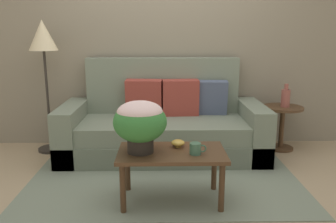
{
  "coord_description": "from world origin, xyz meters",
  "views": [
    {
      "loc": [
        -0.02,
        -3.15,
        1.4
      ],
      "look_at": [
        0.04,
        0.08,
        0.65
      ],
      "focal_mm": 37.08,
      "sensor_mm": 36.0,
      "label": 1
    }
  ],
  "objects_px": {
    "floor_lamp": "(43,46)",
    "snack_bowl": "(178,143)",
    "couch": "(164,126)",
    "side_table": "(282,120)",
    "table_vase": "(286,97)",
    "potted_plant": "(140,121)",
    "coffee_table": "(172,158)",
    "coffee_mug": "(196,149)"
  },
  "relations": [
    {
      "from": "coffee_mug",
      "to": "side_table",
      "type": "bearing_deg",
      "value": 49.47
    },
    {
      "from": "potted_plant",
      "to": "coffee_mug",
      "type": "relative_size",
      "value": 3.16
    },
    {
      "from": "side_table",
      "to": "potted_plant",
      "type": "distance_m",
      "value": 2.11
    },
    {
      "from": "coffee_table",
      "to": "snack_bowl",
      "type": "height_order",
      "value": "snack_bowl"
    },
    {
      "from": "side_table",
      "to": "potted_plant",
      "type": "relative_size",
      "value": 1.23
    },
    {
      "from": "coffee_table",
      "to": "table_vase",
      "type": "relative_size",
      "value": 3.21
    },
    {
      "from": "floor_lamp",
      "to": "coffee_mug",
      "type": "bearing_deg",
      "value": -40.87
    },
    {
      "from": "couch",
      "to": "side_table",
      "type": "relative_size",
      "value": 4.3
    },
    {
      "from": "potted_plant",
      "to": "snack_bowl",
      "type": "height_order",
      "value": "potted_plant"
    },
    {
      "from": "coffee_table",
      "to": "floor_lamp",
      "type": "xyz_separation_m",
      "value": [
        -1.41,
        1.31,
        0.86
      ]
    },
    {
      "from": "coffee_mug",
      "to": "snack_bowl",
      "type": "distance_m",
      "value": 0.23
    },
    {
      "from": "couch",
      "to": "snack_bowl",
      "type": "bearing_deg",
      "value": -83.9
    },
    {
      "from": "coffee_table",
      "to": "table_vase",
      "type": "bearing_deg",
      "value": 43.05
    },
    {
      "from": "side_table",
      "to": "couch",
      "type": "bearing_deg",
      "value": -174.82
    },
    {
      "from": "floor_lamp",
      "to": "table_vase",
      "type": "bearing_deg",
      "value": -0.45
    },
    {
      "from": "side_table",
      "to": "coffee_mug",
      "type": "bearing_deg",
      "value": -130.53
    },
    {
      "from": "coffee_mug",
      "to": "snack_bowl",
      "type": "bearing_deg",
      "value": 125.92
    },
    {
      "from": "coffee_table",
      "to": "side_table",
      "type": "height_order",
      "value": "side_table"
    },
    {
      "from": "side_table",
      "to": "table_vase",
      "type": "relative_size",
      "value": 1.93
    },
    {
      "from": "side_table",
      "to": "table_vase",
      "type": "distance_m",
      "value": 0.27
    },
    {
      "from": "floor_lamp",
      "to": "potted_plant",
      "type": "xyz_separation_m",
      "value": [
        1.15,
        -1.32,
        -0.53
      ]
    },
    {
      "from": "floor_lamp",
      "to": "snack_bowl",
      "type": "bearing_deg",
      "value": -39.31
    },
    {
      "from": "potted_plant",
      "to": "snack_bowl",
      "type": "bearing_deg",
      "value": 21.84
    },
    {
      "from": "side_table",
      "to": "potted_plant",
      "type": "height_order",
      "value": "potted_plant"
    },
    {
      "from": "side_table",
      "to": "table_vase",
      "type": "height_order",
      "value": "table_vase"
    },
    {
      "from": "side_table",
      "to": "floor_lamp",
      "type": "xyz_separation_m",
      "value": [
        -2.77,
        0.01,
        0.87
      ]
    },
    {
      "from": "couch",
      "to": "potted_plant",
      "type": "relative_size",
      "value": 5.29
    },
    {
      "from": "side_table",
      "to": "table_vase",
      "type": "xyz_separation_m",
      "value": [
        0.01,
        -0.01,
        0.27
      ]
    },
    {
      "from": "couch",
      "to": "table_vase",
      "type": "bearing_deg",
      "value": 4.64
    },
    {
      "from": "couch",
      "to": "coffee_table",
      "type": "xyz_separation_m",
      "value": [
        0.06,
        -1.17,
        0.05
      ]
    },
    {
      "from": "coffee_table",
      "to": "floor_lamp",
      "type": "relative_size",
      "value": 0.58
    },
    {
      "from": "potted_plant",
      "to": "coffee_mug",
      "type": "distance_m",
      "value": 0.49
    },
    {
      "from": "coffee_table",
      "to": "side_table",
      "type": "relative_size",
      "value": 1.66
    },
    {
      "from": "snack_bowl",
      "to": "floor_lamp",
      "type": "bearing_deg",
      "value": 140.69
    },
    {
      "from": "potted_plant",
      "to": "snack_bowl",
      "type": "xyz_separation_m",
      "value": [
        0.31,
        0.12,
        -0.23
      ]
    },
    {
      "from": "floor_lamp",
      "to": "potted_plant",
      "type": "bearing_deg",
      "value": -48.87
    },
    {
      "from": "couch",
      "to": "coffee_mug",
      "type": "height_order",
      "value": "couch"
    },
    {
      "from": "side_table",
      "to": "snack_bowl",
      "type": "bearing_deg",
      "value": -137.67
    },
    {
      "from": "table_vase",
      "to": "snack_bowl",
      "type": "bearing_deg",
      "value": -138.27
    },
    {
      "from": "coffee_table",
      "to": "side_table",
      "type": "bearing_deg",
      "value": 43.62
    },
    {
      "from": "table_vase",
      "to": "coffee_table",
      "type": "bearing_deg",
      "value": -136.95
    },
    {
      "from": "couch",
      "to": "snack_bowl",
      "type": "relative_size",
      "value": 19.74
    }
  ]
}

